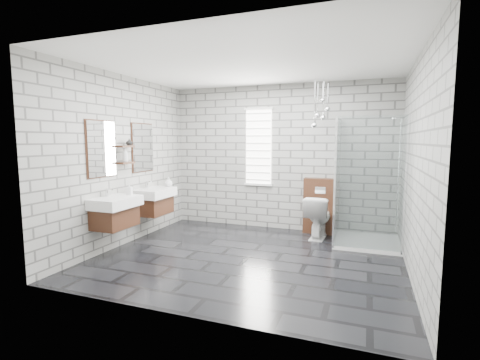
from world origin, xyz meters
The scene contains 20 objects.
floor centered at (0.00, 0.00, -0.01)m, with size 4.20×3.60×0.02m, color black.
ceiling centered at (0.00, 0.00, 2.71)m, with size 4.20×3.60×0.02m, color white.
wall_back centered at (0.00, 1.81, 1.35)m, with size 4.20×0.02×2.70m, color #989893.
wall_front centered at (0.00, -1.81, 1.35)m, with size 4.20×0.02×2.70m, color #989893.
wall_left centered at (-2.11, 0.00, 1.35)m, with size 0.02×3.60×2.70m, color #989893.
wall_right centered at (2.11, 0.00, 1.35)m, with size 0.02×3.60×2.70m, color #989893.
vanity_left centered at (-1.91, -0.52, 0.76)m, with size 0.47×0.70×1.57m.
vanity_right centered at (-1.91, 0.48, 0.76)m, with size 0.47×0.70×1.57m.
shelf_lower centered at (-2.03, -0.05, 1.32)m, with size 0.14×0.30×0.03m, color #432414.
shelf_upper centered at (-2.03, -0.05, 1.58)m, with size 0.14×0.30×0.03m, color #432414.
window centered at (-0.40, 1.78, 1.55)m, with size 0.56×0.05×1.48m.
cistern_panel centered at (0.80, 1.70, 0.50)m, with size 0.60×0.20×1.00m, color #432414.
flush_plate centered at (0.80, 1.60, 0.80)m, with size 0.18×0.01×0.12m, color silver.
shower_enclosure centered at (1.50, 1.18, 0.50)m, with size 1.00×1.00×2.03m.
pendant_cluster centered at (0.80, 1.37, 2.13)m, with size 0.28×0.28×0.82m.
toilet centered at (0.80, 1.42, 0.36)m, with size 0.41×0.71×0.73m, color white.
soap_bottle_a centered at (-1.86, -0.21, 0.93)m, with size 0.07×0.08×0.17m, color #B2B2B2.
soap_bottle_b centered at (-1.76, 0.76, 0.93)m, with size 0.13×0.13×0.17m, color #B2B2B2.
soap_bottle_c centered at (-2.02, -0.07, 1.45)m, with size 0.09×0.09×0.23m, color #B2B2B2.
vase centered at (-2.02, 0.04, 1.65)m, with size 0.10×0.10×0.11m, color #B2B2B2.
Camera 1 is at (1.56, -4.58, 1.67)m, focal length 26.00 mm.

